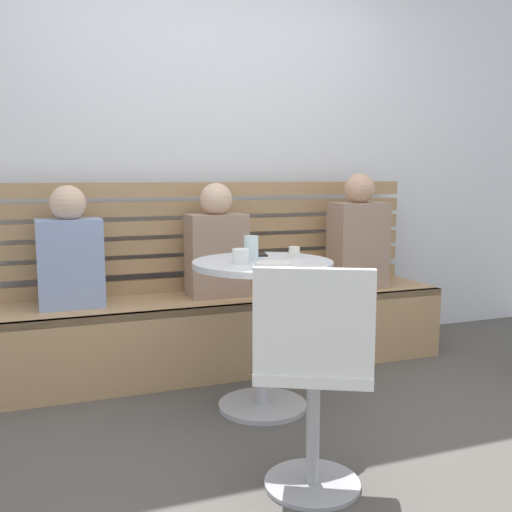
{
  "coord_description": "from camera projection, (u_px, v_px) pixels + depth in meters",
  "views": [
    {
      "loc": [
        -1.01,
        -2.03,
        1.15
      ],
      "look_at": [
        -0.0,
        0.66,
        0.75
      ],
      "focal_mm": 40.87,
      "sensor_mm": 36.0,
      "label": 1
    }
  ],
  "objects": [
    {
      "name": "ground",
      "position": [
        313.0,
        457.0,
        2.39
      ],
      "size": [
        8.0,
        8.0,
        0.0
      ],
      "primitive_type": "plane",
      "color": "#514C47"
    },
    {
      "name": "cup_espresso_small",
      "position": [
        294.0,
        252.0,
        2.91
      ],
      "size": [
        0.06,
        0.06,
        0.05
      ],
      "primitive_type": "cylinder",
      "color": "silver",
      "rests_on": "cafe_table"
    },
    {
      "name": "person_child_middle",
      "position": [
        217.0,
        246.0,
        3.42
      ],
      "size": [
        0.34,
        0.22,
        0.66
      ],
      "color": "#9E7F6B",
      "rests_on": "booth_bench"
    },
    {
      "name": "cup_ceramic_white",
      "position": [
        241.0,
        256.0,
        2.71
      ],
      "size": [
        0.08,
        0.08,
        0.07
      ],
      "primitive_type": "cylinder",
      "color": "white",
      "rests_on": "cafe_table"
    },
    {
      "name": "white_chair",
      "position": [
        313.0,
        371.0,
        2.05
      ],
      "size": [
        0.54,
        0.54,
        0.85
      ],
      "color": "#ADADB2",
      "rests_on": "ground"
    },
    {
      "name": "person_child_left",
      "position": [
        70.0,
        254.0,
        3.14
      ],
      "size": [
        0.34,
        0.22,
        0.66
      ],
      "color": "#8C9EC6",
      "rests_on": "booth_bench"
    },
    {
      "name": "booth_bench",
      "position": [
        225.0,
        332.0,
        3.47
      ],
      "size": [
        2.7,
        0.52,
        0.44
      ],
      "color": "tan",
      "rests_on": "ground"
    },
    {
      "name": "person_adult",
      "position": [
        358.0,
        237.0,
        3.68
      ],
      "size": [
        0.34,
        0.22,
        0.72
      ],
      "color": "#9E7F6B",
      "rests_on": "booth_bench"
    },
    {
      "name": "booth_backrest",
      "position": [
        213.0,
        235.0,
        3.62
      ],
      "size": [
        2.65,
        0.04,
        0.67
      ],
      "color": "#A68157",
      "rests_on": "booth_bench"
    },
    {
      "name": "cafe_table",
      "position": [
        263.0,
        306.0,
        2.83
      ],
      "size": [
        0.68,
        0.68,
        0.74
      ],
      "color": "#ADADB2",
      "rests_on": "ground"
    },
    {
      "name": "plate_small",
      "position": [
        273.0,
        263.0,
        2.68
      ],
      "size": [
        0.17,
        0.17,
        0.01
      ],
      "primitive_type": "cylinder",
      "color": "white",
      "rests_on": "cafe_table"
    },
    {
      "name": "phone_on_table",
      "position": [
        259.0,
        254.0,
        3.01
      ],
      "size": [
        0.1,
        0.15,
        0.01
      ],
      "primitive_type": "cube",
      "rotation": [
        0.0,
        0.0,
        2.91
      ],
      "color": "black",
      "rests_on": "cafe_table"
    },
    {
      "name": "back_wall",
      "position": [
        203.0,
        128.0,
        3.71
      ],
      "size": [
        5.2,
        0.1,
        2.9
      ],
      "primitive_type": "cube",
      "color": "silver",
      "rests_on": "ground"
    },
    {
      "name": "cup_glass_tall",
      "position": [
        251.0,
        248.0,
        2.81
      ],
      "size": [
        0.07,
        0.07,
        0.12
      ],
      "primitive_type": "cylinder",
      "color": "silver",
      "rests_on": "cafe_table"
    }
  ]
}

